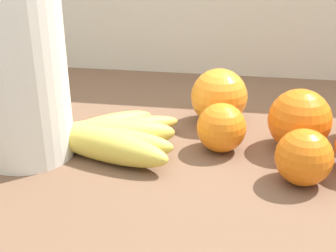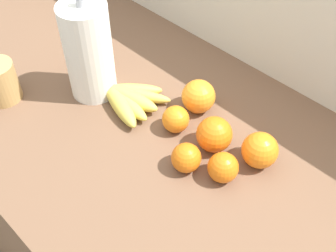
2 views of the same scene
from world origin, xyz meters
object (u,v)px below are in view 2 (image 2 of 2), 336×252
Objects in this scene: orange_far_right at (176,119)px; orange_back_left at (260,150)px; orange_center at (198,96)px; orange_back_right at (223,167)px; orange_front at (186,158)px; paper_towel_roll at (89,52)px; orange_right at (214,134)px; banana_bunch at (126,98)px.

orange_far_right is 0.80× the size of orange_back_left.
orange_far_right is at bearing -84.59° from orange_center.
orange_back_right is 0.09m from orange_back_left.
orange_back_left is (0.03, 0.09, 0.01)m from orange_back_right.
orange_front is (-0.07, -0.04, -0.00)m from orange_back_right.
orange_center is at bearing 30.06° from paper_towel_roll.
orange_center is (-0.11, 0.07, 0.00)m from orange_right.
banana_bunch is at bearing 178.89° from orange_back_right.
banana_bunch is 0.25m from orange_front.
banana_bunch is 2.30× the size of orange_center.
paper_towel_roll reaches higher than orange_far_right.
paper_towel_roll reaches higher than orange_back_left.
orange_right is 0.09m from orange_back_right.
banana_bunch is 2.95× the size of orange_far_right.
orange_back_left is (0.21, -0.03, -0.00)m from orange_center.
orange_front is 0.82× the size of orange_back_left.
orange_center reaches higher than orange_far_right.
orange_front is at bearing -154.13° from orange_back_right.
orange_back_left is at bearing 71.55° from orange_back_right.
banana_bunch is 0.18m from orange_center.
orange_back_right is at bearing -1.11° from banana_bunch.
orange_back_left is at bearing 13.25° from paper_towel_roll.
paper_towel_roll is at bearing -166.40° from banana_bunch.
orange_front is 0.24× the size of paper_towel_roll.
orange_back_left reaches higher than orange_front.
orange_far_right is 0.09m from orange_center.
paper_towel_roll is (-0.41, -0.02, 0.09)m from orange_back_right.
orange_front is (-0.00, -0.09, -0.01)m from orange_right.
orange_right is (0.25, 0.05, 0.02)m from banana_bunch.
banana_bunch is at bearing -141.03° from orange_center.
orange_right reaches higher than orange_back_right.
orange_front reaches higher than banana_bunch.
orange_center is 0.21m from orange_back_left.
orange_center is (-0.18, 0.12, 0.01)m from orange_back_right.
paper_towel_roll is at bearing -149.94° from orange_center.
orange_far_right is at bearing 11.31° from paper_towel_roll.
orange_front is 0.19m from orange_center.
orange_center is (0.14, 0.11, 0.02)m from banana_bunch.
orange_back_left is (0.10, 0.03, -0.00)m from orange_right.
orange_right is at bearing 87.98° from orange_front.
orange_back_right is 1.03× the size of orange_far_right.
orange_right is 0.30× the size of paper_towel_roll.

